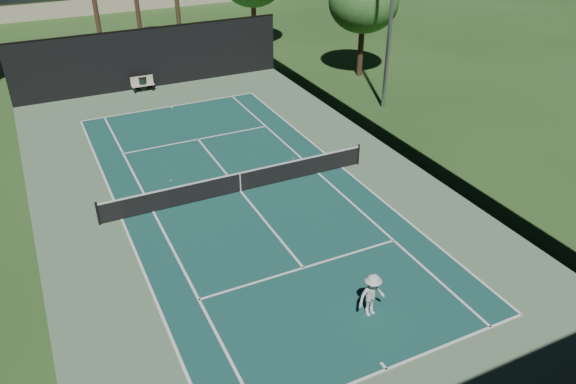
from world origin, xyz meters
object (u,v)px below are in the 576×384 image
(tennis_ball_d, at_px, (104,191))
(trash_bin, at_px, (143,84))
(park_bench, at_px, (143,83))
(tennis_net, at_px, (240,181))
(player, at_px, (372,295))
(tennis_ball_c, at_px, (293,158))
(tennis_ball_b, at_px, (171,181))

(tennis_ball_d, xyz_separation_m, trash_bin, (4.87, 12.82, 0.45))
(park_bench, bearing_deg, trash_bin, 72.60)
(tennis_ball_d, bearing_deg, trash_bin, 69.21)
(tennis_net, distance_m, trash_bin, 15.60)
(player, bearing_deg, tennis_ball_c, 71.57)
(trash_bin, bearing_deg, tennis_net, -86.85)
(tennis_ball_d, bearing_deg, player, -61.80)
(tennis_net, height_order, tennis_ball_d, tennis_net)
(player, distance_m, tennis_ball_d, 14.04)
(tennis_net, bearing_deg, tennis_ball_d, 154.30)
(tennis_net, height_order, player, player)
(trash_bin, bearing_deg, park_bench, -107.40)
(park_bench, bearing_deg, player, -85.88)
(player, distance_m, tennis_ball_c, 11.93)
(trash_bin, bearing_deg, tennis_ball_b, -97.82)
(tennis_net, height_order, tennis_ball_b, tennis_net)
(player, xyz_separation_m, tennis_ball_b, (-3.57, 12.00, -0.78))
(tennis_ball_c, height_order, tennis_ball_d, tennis_ball_c)
(tennis_net, bearing_deg, tennis_ball_b, 138.06)
(player, xyz_separation_m, trash_bin, (-1.76, 25.18, -0.34))
(tennis_ball_b, distance_m, trash_bin, 13.31)
(tennis_ball_c, bearing_deg, tennis_ball_d, 175.20)
(tennis_net, height_order, trash_bin, tennis_net)
(tennis_net, distance_m, tennis_ball_b, 3.63)
(tennis_ball_d, distance_m, park_bench, 13.58)
(player, bearing_deg, park_bench, 89.28)
(tennis_ball_d, bearing_deg, tennis_net, -25.70)
(player, distance_m, park_bench, 25.11)
(tennis_ball_c, xyz_separation_m, trash_bin, (-4.56, 13.61, 0.44))
(tennis_ball_b, bearing_deg, tennis_ball_d, 173.31)
(tennis_net, distance_m, park_bench, 15.47)
(tennis_ball_b, bearing_deg, tennis_net, -41.94)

